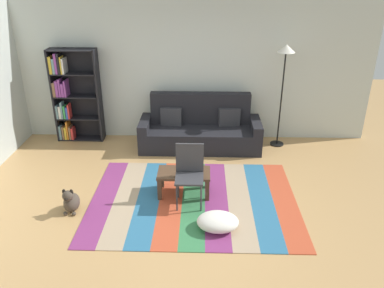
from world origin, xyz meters
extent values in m
plane|color=tan|center=(0.00, 0.00, 0.00)|extent=(14.00, 14.00, 0.00)
cube|color=silver|center=(0.00, 2.55, 1.35)|extent=(6.80, 0.10, 2.70)
cube|color=#843370|center=(-1.29, 0.11, 0.01)|extent=(0.34, 2.31, 0.01)
cube|color=tan|center=(-0.96, 0.11, 0.01)|extent=(0.34, 2.31, 0.01)
cube|color=teal|center=(-0.62, 0.11, 0.01)|extent=(0.34, 2.31, 0.01)
cube|color=#C64C2D|center=(-0.28, 0.11, 0.01)|extent=(0.34, 2.31, 0.01)
cube|color=#387F4C|center=(0.06, 0.11, 0.01)|extent=(0.34, 2.31, 0.01)
cube|color=#843370|center=(0.40, 0.11, 0.01)|extent=(0.34, 2.31, 0.01)
cube|color=tan|center=(0.73, 0.11, 0.01)|extent=(0.34, 2.31, 0.01)
cube|color=teal|center=(1.07, 0.11, 0.01)|extent=(0.34, 2.31, 0.01)
cube|color=#C64C2D|center=(1.41, 0.11, 0.01)|extent=(0.34, 2.31, 0.01)
cube|color=black|center=(0.13, 1.95, 0.20)|extent=(1.90, 0.80, 0.40)
cube|color=black|center=(0.13, 2.25, 0.70)|extent=(1.90, 0.20, 0.60)
cube|color=black|center=(-0.91, 1.95, 0.28)|extent=(0.18, 0.80, 0.56)
cube|color=black|center=(1.17, 1.95, 0.28)|extent=(0.18, 0.80, 0.56)
cube|color=#333338|center=(-0.42, 2.13, 0.56)|extent=(0.42, 0.19, 0.36)
cube|color=#333338|center=(0.68, 2.13, 0.56)|extent=(0.42, 0.19, 0.36)
cube|color=black|center=(-2.68, 2.30, 0.90)|extent=(0.04, 0.28, 1.80)
cube|color=black|center=(-1.81, 2.30, 0.90)|extent=(0.04, 0.28, 1.80)
cube|color=black|center=(-2.25, 2.43, 0.90)|extent=(0.90, 0.01, 1.80)
cube|color=black|center=(-2.25, 2.30, 0.02)|extent=(0.86, 0.28, 0.02)
cube|color=black|center=(-2.25, 2.30, 0.46)|extent=(0.86, 0.28, 0.02)
cube|color=black|center=(-2.25, 2.30, 0.90)|extent=(0.86, 0.28, 0.02)
cube|color=black|center=(-2.25, 2.30, 1.34)|extent=(0.86, 0.28, 0.02)
cube|color=black|center=(-2.25, 2.30, 1.78)|extent=(0.86, 0.28, 0.02)
cube|color=#668C99|center=(-2.64, 2.27, 0.17)|extent=(0.05, 0.20, 0.28)
cube|color=#8C6647|center=(-2.58, 2.25, 0.16)|extent=(0.03, 0.16, 0.26)
cube|color=gold|center=(-2.53, 2.29, 0.15)|extent=(0.04, 0.25, 0.25)
cube|color=orange|center=(-2.49, 2.28, 0.21)|extent=(0.03, 0.23, 0.37)
cube|color=#8C6647|center=(-2.45, 2.27, 0.16)|extent=(0.03, 0.20, 0.27)
cube|color=red|center=(-2.40, 2.26, 0.15)|extent=(0.04, 0.18, 0.23)
cube|color=#668C99|center=(-2.64, 2.30, 0.60)|extent=(0.04, 0.26, 0.26)
cube|color=silver|center=(-2.59, 2.28, 0.59)|extent=(0.05, 0.21, 0.25)
cube|color=#668C99|center=(-2.54, 2.25, 0.64)|extent=(0.03, 0.17, 0.33)
cube|color=green|center=(-2.49, 2.28, 0.60)|extent=(0.04, 0.22, 0.26)
cube|color=#334CB2|center=(-2.45, 2.28, 0.59)|extent=(0.04, 0.22, 0.23)
cube|color=red|center=(-2.41, 2.25, 0.61)|extent=(0.03, 0.16, 0.29)
cube|color=#8C6647|center=(-2.63, 2.26, 1.05)|extent=(0.05, 0.18, 0.28)
cube|color=purple|center=(-2.58, 2.26, 1.07)|extent=(0.05, 0.19, 0.31)
cube|color=purple|center=(-2.52, 2.27, 1.08)|extent=(0.04, 0.20, 0.34)
cube|color=purple|center=(-2.47, 2.27, 1.04)|extent=(0.05, 0.20, 0.26)
cube|color=purple|center=(-2.42, 2.29, 1.07)|extent=(0.03, 0.24, 0.32)
cube|color=gold|center=(-2.63, 2.28, 1.51)|extent=(0.05, 0.22, 0.32)
cube|color=#668C99|center=(-2.58, 2.26, 1.49)|extent=(0.05, 0.17, 0.28)
cube|color=purple|center=(-2.53, 2.29, 1.54)|extent=(0.04, 0.25, 0.38)
cube|color=black|center=(-2.48, 2.28, 1.54)|extent=(0.04, 0.22, 0.38)
cube|color=gold|center=(-2.43, 2.26, 1.51)|extent=(0.03, 0.17, 0.32)
cube|color=silver|center=(-2.40, 2.29, 1.50)|extent=(0.03, 0.24, 0.29)
cube|color=#513826|center=(-0.09, 0.30, 0.36)|extent=(0.79, 0.44, 0.04)
cube|color=#513826|center=(-0.45, 0.12, 0.18)|extent=(0.06, 0.06, 0.33)
cube|color=#513826|center=(0.26, 0.12, 0.18)|extent=(0.06, 0.06, 0.33)
cube|color=#513826|center=(-0.45, 0.47, 0.18)|extent=(0.06, 0.06, 0.33)
cube|color=#513826|center=(0.26, 0.47, 0.18)|extent=(0.06, 0.06, 0.33)
ellipsoid|color=white|center=(0.39, -0.57, 0.12)|extent=(0.55, 0.44, 0.21)
ellipsoid|color=#473D33|center=(-1.67, -0.19, 0.13)|extent=(0.22, 0.30, 0.26)
sphere|color=#473D33|center=(-1.67, -0.29, 0.30)|extent=(0.15, 0.15, 0.15)
ellipsoid|color=black|center=(-1.67, -0.35, 0.29)|extent=(0.06, 0.07, 0.05)
ellipsoid|color=black|center=(-1.72, -0.27, 0.36)|extent=(0.05, 0.04, 0.08)
ellipsoid|color=black|center=(-1.61, -0.27, 0.36)|extent=(0.05, 0.04, 0.08)
sphere|color=#473D33|center=(-1.73, -0.32, 0.03)|extent=(0.06, 0.06, 0.06)
sphere|color=#473D33|center=(-1.61, -0.32, 0.03)|extent=(0.06, 0.06, 0.06)
cylinder|color=black|center=(1.64, 2.15, 0.01)|extent=(0.26, 0.26, 0.02)
cylinder|color=black|center=(1.64, 2.15, 0.91)|extent=(0.03, 0.03, 1.77)
cone|color=white|center=(1.64, 2.15, 1.86)|extent=(0.32, 0.32, 0.14)
cube|color=black|center=(-0.02, 0.36, 0.39)|extent=(0.12, 0.15, 0.02)
cube|color=#38383D|center=(0.00, 0.00, 0.44)|extent=(0.40, 0.40, 0.03)
cube|color=#38383D|center=(0.00, 0.18, 0.68)|extent=(0.40, 0.03, 0.44)
cylinder|color=#38383D|center=(-0.17, -0.17, 0.21)|extent=(0.02, 0.02, 0.42)
cylinder|color=#38383D|center=(0.17, -0.17, 0.21)|extent=(0.02, 0.02, 0.42)
cylinder|color=#38383D|center=(-0.17, 0.17, 0.21)|extent=(0.02, 0.02, 0.42)
cylinder|color=#38383D|center=(0.17, 0.17, 0.21)|extent=(0.02, 0.02, 0.42)
camera|label=1|loc=(0.18, -4.78, 3.19)|focal=36.25mm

